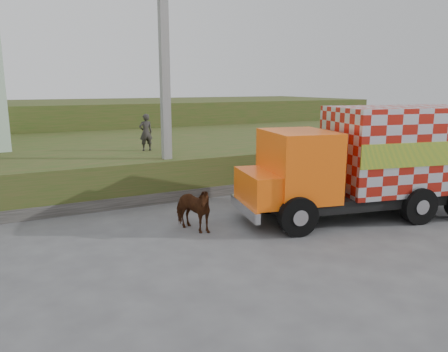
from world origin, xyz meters
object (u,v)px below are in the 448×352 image
cargo_truck (374,161)px  pedestrian (146,132)px  utility_pole (165,87)px  cow (192,209)px

cargo_truck → pedestrian: cargo_truck is taller
utility_pole → cow: (-0.64, -3.80, -3.41)m
utility_pole → pedestrian: (-0.07, 2.29, -1.83)m
cow → cargo_truck: bearing=-33.4°
utility_pole → pedestrian: 2.93m
utility_pole → pedestrian: utility_pole is taller
pedestrian → cargo_truck: bearing=124.1°
cargo_truck → cow: 6.01m
cow → pedestrian: pedestrian is taller
utility_pole → cow: utility_pole is taller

